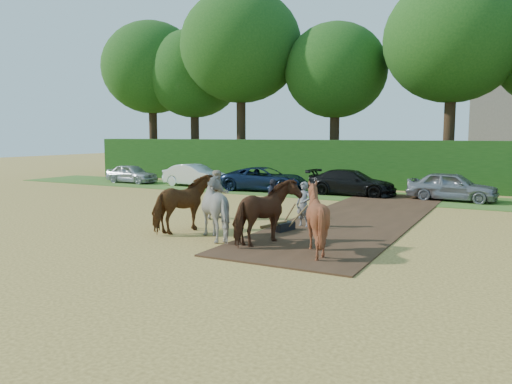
# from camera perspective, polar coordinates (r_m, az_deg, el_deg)

# --- Properties ---
(ground) EXTENTS (120.00, 120.00, 0.00)m
(ground) POSITION_cam_1_polar(r_m,az_deg,el_deg) (14.88, -1.34, -6.47)
(ground) COLOR gold
(ground) RESTS_ON ground
(earth_strip) EXTENTS (4.50, 17.00, 0.05)m
(earth_strip) POSITION_cam_1_polar(r_m,az_deg,el_deg) (20.69, 11.87, -2.83)
(earth_strip) COLOR #472D1C
(earth_strip) RESTS_ON ground
(grass_verge) EXTENTS (50.00, 5.00, 0.03)m
(grass_verge) POSITION_cam_1_polar(r_m,az_deg,el_deg) (27.77, 12.89, -0.49)
(grass_verge) COLOR #38601E
(grass_verge) RESTS_ON ground
(hedgerow) EXTENTS (46.00, 1.60, 3.00)m
(hedgerow) POSITION_cam_1_polar(r_m,az_deg,el_deg) (31.99, 15.05, 3.04)
(hedgerow) COLOR #14380F
(hedgerow) RESTS_ON ground
(spectator_near) EXTENTS (1.11, 1.19, 1.95)m
(spectator_near) POSITION_cam_1_polar(r_m,az_deg,el_deg) (19.95, -4.34, -0.29)
(spectator_near) COLOR #C2B798
(spectator_near) RESTS_ON ground
(spectator_far) EXTENTS (0.46, 0.97, 1.60)m
(spectator_far) POSITION_cam_1_polar(r_m,az_deg,el_deg) (19.91, 1.90, -0.80)
(spectator_far) COLOR #22232D
(spectator_far) RESTS_ON ground
(plough_team) EXTENTS (6.89, 4.84, 2.00)m
(plough_team) POSITION_cam_1_polar(r_m,az_deg,el_deg) (15.66, -1.15, -2.11)
(plough_team) COLOR brown
(plough_team) RESTS_ON ground
(parked_cars) EXTENTS (36.03, 2.94, 1.49)m
(parked_cars) POSITION_cam_1_polar(r_m,az_deg,el_deg) (27.55, 13.35, 0.90)
(parked_cars) COLOR #AEB2B5
(parked_cars) RESTS_ON ground
(treeline) EXTENTS (48.70, 10.60, 14.21)m
(treeline) POSITION_cam_1_polar(r_m,az_deg,el_deg) (35.87, 13.87, 15.41)
(treeline) COLOR #382616
(treeline) RESTS_ON ground
(church) EXTENTS (5.20, 5.20, 27.00)m
(church) POSITION_cam_1_polar(r_m,az_deg,el_deg) (68.51, 25.84, 14.67)
(church) COLOR slate
(church) RESTS_ON ground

